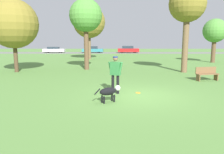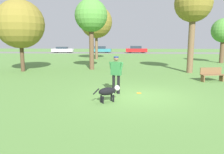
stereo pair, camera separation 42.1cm
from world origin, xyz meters
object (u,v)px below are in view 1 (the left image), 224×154
person (115,71)px  tree_far_left (89,22)px  tree_near_left (13,24)px  tree_far_right (215,31)px  park_bench (207,73)px  tree_mid_center (86,16)px  frisbee (138,93)px  parked_car_teal (93,50)px  parked_car_red (128,49)px  parked_car_white (54,50)px  dog (109,91)px  tree_near_right (187,5)px

person → tree_far_left: tree_far_left is taller
tree_near_left → tree_far_right: (19.01, 7.88, -0.21)m
tree_near_left → park_bench: size_ratio=3.86×
tree_mid_center → frisbee: bearing=-68.0°
tree_far_left → tree_far_right: (14.54, -4.34, -1.37)m
parked_car_teal → parked_car_red: size_ratio=1.01×
park_bench → parked_car_teal: bearing=95.1°
tree_far_left → parked_car_white: 19.34m
person → frisbee: 1.49m
parked_car_teal → park_bench: bearing=-71.0°
park_bench → parked_car_white: bearing=107.0°
tree_near_left → tree_mid_center: size_ratio=0.95×
dog → person: bearing=49.5°
dog → parked_car_red: (3.16, 36.80, 0.26)m
person → tree_far_right: tree_far_right is taller
tree_near_right → tree_far_left: tree_far_left is taller
tree_far_left → parked_car_teal: (-1.18, 16.34, -4.20)m
tree_far_right → parked_car_teal: size_ratio=1.11×
dog → parked_car_teal: 37.40m
parked_car_red → tree_mid_center: bearing=-100.5°
parked_car_teal → parked_car_red: 7.40m
frisbee → tree_near_left: size_ratio=0.04×
person → tree_mid_center: 9.59m
parked_car_teal → tree_far_right: bearing=-51.2°
parked_car_white → parked_car_teal: bearing=-2.0°
tree_far_right → tree_mid_center: 15.07m
tree_far_right → parked_car_red: bearing=112.3°
parked_car_teal → person: bearing=-81.3°
tree_far_right → tree_mid_center: tree_mid_center is taller
parked_car_white → parked_car_red: 15.48m
dog → tree_mid_center: (-2.15, 10.13, 4.01)m
frisbee → tree_far_left: tree_far_left is taller
person → parked_car_white: bearing=136.1°
person → tree_near_left: 10.87m
parked_car_red → park_bench: parked_car_red is taller
dog → tree_far_left: (-3.06, 20.82, 4.43)m
tree_near_right → tree_mid_center: size_ratio=1.11×
dog → tree_near_left: size_ratio=0.19×
parked_car_teal → park_bench: size_ratio=3.02×
tree_near_right → parked_car_teal: size_ratio=1.49×
tree_near_right → tree_far_left: 15.08m
tree_near_right → park_bench: bearing=-86.2°
frisbee → tree_near_left: tree_near_left is taller
tree_near_left → park_bench: tree_near_left is taller
person → tree_near_left: size_ratio=0.31×
tree_near_right → tree_mid_center: tree_near_right is taller
frisbee → tree_near_right: size_ratio=0.04×
frisbee → park_bench: 5.69m
tree_far_left → park_bench: bearing=-60.6°
tree_near_left → tree_near_right: bearing=-0.3°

